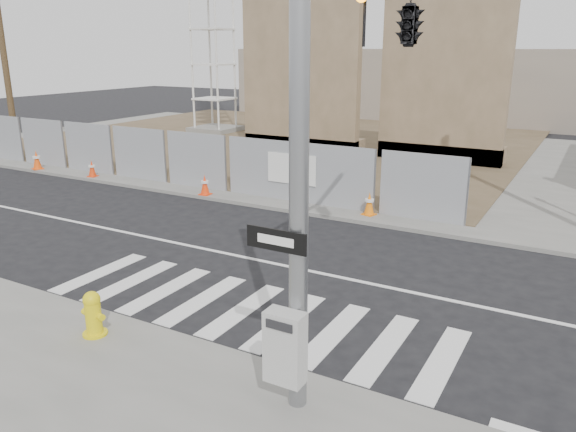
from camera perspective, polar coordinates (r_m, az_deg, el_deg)
The scene contains 12 objects.
ground at distance 13.42m, azimuth 1.33°, elevation -5.43°, with size 100.00×100.00×0.00m, color black.
sidewalk_far at distance 26.13m, azimuth 15.97°, elevation 5.03°, with size 50.00×20.00×0.12m, color slate.
signal_pole at distance 9.54m, azimuth 9.26°, elevation 14.86°, with size 0.96×5.87×7.00m.
chain_link_fence at distance 22.83m, azimuth -15.24°, elevation 6.19°, with size 24.60×0.04×2.00m, color gray.
concrete_wall_left at distance 27.32m, azimuth 1.31°, elevation 13.17°, with size 6.00×1.30×8.00m.
concrete_wall_right at distance 25.90m, azimuth 15.51°, elevation 12.40°, with size 5.50×1.30×8.00m.
utility_pole_left at distance 28.96m, azimuth -27.03°, elevation 15.26°, with size 1.60×0.28×10.00m.
fire_hydrant at distance 10.68m, azimuth -19.19°, elevation -9.34°, with size 0.53×0.52×0.83m.
traffic_cone_a at distance 26.12m, azimuth -24.16°, elevation 5.21°, with size 0.53×0.53×0.79m.
traffic_cone_b at distance 23.77m, azimuth -19.29°, elevation 4.57°, with size 0.39×0.39×0.66m.
traffic_cone_c at distance 19.83m, azimuth -8.45°, elevation 3.14°, with size 0.38×0.38×0.71m.
traffic_cone_d at distance 17.39m, azimuth 8.26°, elevation 1.23°, with size 0.45×0.45×0.71m.
Camera 1 is at (5.81, -10.99, 5.05)m, focal length 35.00 mm.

